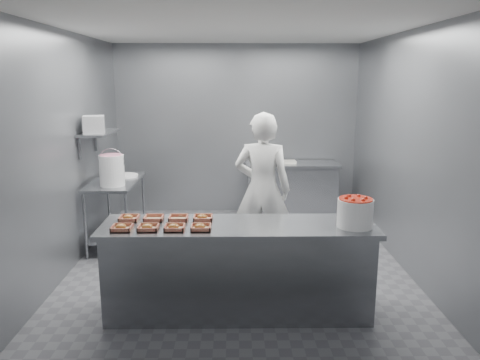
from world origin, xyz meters
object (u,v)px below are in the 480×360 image
Objects in this scene: tray_1 at (148,227)px; tray_7 at (203,218)px; tray_3 at (201,227)px; tray_2 at (174,227)px; tray_5 at (154,218)px; tray_6 at (178,218)px; appliance at (94,124)px; tray_4 at (129,218)px; tray_0 at (122,227)px; worker at (262,189)px; glaze_bucket at (112,170)px; service_counter at (238,269)px; strawberry_tub at (355,212)px; prep_table at (116,202)px; back_counter at (291,190)px.

tray_1 is 0.56m from tray_7.
tray_3 is (0.48, 0.00, 0.00)m from tray_1.
tray_2 is 1.00× the size of tray_5.
tray_6 is 0.24m from tray_7.
tray_4 is at bearing -78.18° from appliance.
tray_0 is 0.38m from tray_5.
tray_4 is 0.10× the size of worker.
worker is 6.34× the size of appliance.
tray_6 is at bearing -55.81° from glaze_bucket.
service_counter is 0.76m from tray_6.
tray_5 is at bearing 169.84° from service_counter.
strawberry_tub reaches higher than tray_4.
service_counter is 1.23m from strawberry_tub.
tray_1 is at bearing -129.50° from tray_6.
tray_4 reaches higher than prep_table.
tray_1 is at bearing -148.44° from tray_7.
tray_5 is at bearing 180.00° from tray_7.
tray_2 is (0.48, 0.00, 0.00)m from tray_0.
tray_3 is at bearing -51.21° from tray_6.
tray_4 is 1.61m from glaze_bucket.
tray_5 is at bearing 148.28° from tray_3.
tray_4 is 0.39× the size of glaze_bucket.
tray_5 is (0.24, 0.00, -0.00)m from tray_4.
tray_1 is at bearing -178.12° from strawberry_tub.
tray_1 is 1.00× the size of tray_3.
appliance reaches higher than tray_5.
prep_table is 2.01m from tray_5.
back_counter is 8.01× the size of tray_7.
tray_0 is 1.00× the size of tray_7.
tray_1 is at bearing -116.94° from back_counter.
tray_1 is at bearing 180.00° from tray_2.
worker is at bearing 46.10° from tray_0.
tray_6 is 0.39× the size of glaze_bucket.
tray_7 is at bearing 170.75° from strawberry_tub.
tray_3 is at bearing -58.13° from prep_table.
glaze_bucket is at bearing 147.14° from strawberry_tub.
tray_7 is (0.48, 0.29, 0.00)m from tray_1.
tray_4 is at bearing 172.13° from service_counter.
tray_6 is 0.57× the size of strawberry_tub.
prep_table is at bearing 114.64° from tray_5.
service_counter is at bearing -105.48° from back_counter.
tray_3 is 0.56m from tray_5.
tray_7 is at bearing -0.00° from tray_5.
tray_6 is 1.68m from strawberry_tub.
tray_0 and tray_7 have the same top height.
tray_3 is at bearing 0.00° from tray_0.
back_counter is at bearing 93.09° from strawberry_tub.
strawberry_tub is (2.73, -2.03, 0.45)m from prep_table.
tray_3 is at bearing 76.46° from worker.
service_counter is 2.17× the size of prep_table.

